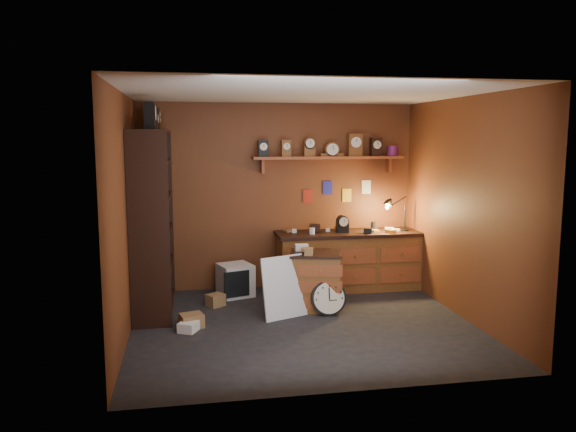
% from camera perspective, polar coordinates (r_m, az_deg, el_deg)
% --- Properties ---
extents(floor, '(4.00, 4.00, 0.00)m').
position_cam_1_polar(floor, '(6.79, 1.57, -11.01)').
color(floor, black).
rests_on(floor, ground).
extents(room_shell, '(4.02, 3.62, 2.71)m').
position_cam_1_polar(room_shell, '(6.55, 1.82, 3.71)').
color(room_shell, brown).
rests_on(room_shell, ground).
extents(shelving_unit, '(0.47, 1.60, 2.58)m').
position_cam_1_polar(shelving_unit, '(7.34, -13.83, 0.27)').
color(shelving_unit, black).
rests_on(shelving_unit, ground).
extents(workbench, '(2.13, 0.66, 1.36)m').
position_cam_1_polar(workbench, '(8.27, 6.20, -4.18)').
color(workbench, brown).
rests_on(workbench, ground).
extents(low_cabinet, '(0.76, 0.68, 0.83)m').
position_cam_1_polar(low_cabinet, '(7.30, 2.82, -6.33)').
color(low_cabinet, brown).
rests_on(low_cabinet, ground).
extents(big_round_clock, '(0.44, 0.15, 0.45)m').
position_cam_1_polar(big_round_clock, '(7.11, 4.14, -8.30)').
color(big_round_clock, black).
rests_on(big_round_clock, ground).
extents(white_panel, '(0.61, 0.37, 0.78)m').
position_cam_1_polar(white_panel, '(7.07, -0.39, -10.22)').
color(white_panel, silver).
rests_on(white_panel, ground).
extents(mini_fridge, '(0.54, 0.56, 0.45)m').
position_cam_1_polar(mini_fridge, '(7.95, -5.36, -6.50)').
color(mini_fridge, silver).
rests_on(mini_fridge, ground).
extents(floor_box_a, '(0.31, 0.28, 0.16)m').
position_cam_1_polar(floor_box_a, '(6.78, -9.76, -10.43)').
color(floor_box_a, olive).
rests_on(floor_box_a, ground).
extents(floor_box_b, '(0.27, 0.29, 0.11)m').
position_cam_1_polar(floor_box_b, '(6.66, -10.05, -10.99)').
color(floor_box_b, white).
rests_on(floor_box_b, ground).
extents(floor_box_c, '(0.28, 0.27, 0.16)m').
position_cam_1_polar(floor_box_c, '(7.54, -7.38, -8.47)').
color(floor_box_c, olive).
rests_on(floor_box_c, ground).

